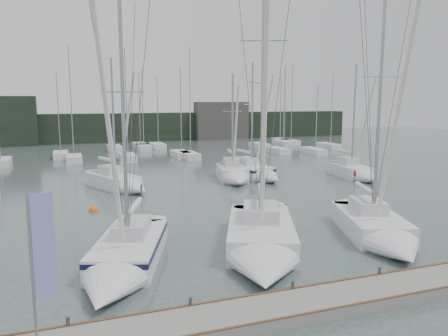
% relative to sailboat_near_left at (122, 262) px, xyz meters
% --- Properties ---
extents(ground, '(160.00, 160.00, 0.00)m').
position_rel_sailboat_near_left_xyz_m(ground, '(7.77, -0.50, -0.55)').
color(ground, '#414F4D').
rests_on(ground, ground).
extents(dock, '(24.00, 2.00, 0.40)m').
position_rel_sailboat_near_left_xyz_m(dock, '(7.77, -5.50, -0.35)').
color(dock, slate).
rests_on(dock, ground).
extents(far_treeline, '(90.00, 4.00, 5.00)m').
position_rel_sailboat_near_left_xyz_m(far_treeline, '(7.77, 61.50, 1.95)').
color(far_treeline, black).
rests_on(far_treeline, ground).
extents(far_building_right, '(10.00, 3.00, 7.00)m').
position_rel_sailboat_near_left_xyz_m(far_building_right, '(25.77, 59.50, 2.95)').
color(far_building_right, '#413E3C').
rests_on(far_building_right, ground).
extents(mast_forest, '(57.05, 24.81, 14.76)m').
position_rel_sailboat_near_left_xyz_m(mast_forest, '(9.82, 41.29, -0.08)').
color(mast_forest, silver).
rests_on(mast_forest, ground).
extents(sailboat_near_left, '(5.52, 9.26, 13.18)m').
position_rel_sailboat_near_left_xyz_m(sailboat_near_left, '(0.00, 0.00, 0.00)').
color(sailboat_near_left, silver).
rests_on(sailboat_near_left, ground).
extents(sailboat_near_center, '(6.92, 10.45, 17.41)m').
position_rel_sailboat_near_left_xyz_m(sailboat_near_center, '(6.42, -0.39, 0.03)').
color(sailboat_near_center, silver).
rests_on(sailboat_near_center, ground).
extents(sailboat_near_right, '(5.60, 9.07, 14.64)m').
position_rel_sailboat_near_left_xyz_m(sailboat_near_right, '(13.23, -0.53, -0.01)').
color(sailboat_near_right, silver).
rests_on(sailboat_near_right, ground).
extents(sailboat_mid_b, '(5.20, 8.03, 11.58)m').
position_rel_sailboat_near_left_xyz_m(sailboat_mid_b, '(2.22, 18.05, -0.01)').
color(sailboat_mid_b, silver).
rests_on(sailboat_mid_b, ground).
extents(sailboat_mid_c, '(3.92, 7.45, 10.57)m').
position_rel_sailboat_near_left_xyz_m(sailboat_mid_c, '(12.33, 18.40, 0.03)').
color(sailboat_mid_c, silver).
rests_on(sailboat_mid_c, ground).
extents(sailboat_mid_d, '(3.41, 8.22, 11.71)m').
position_rel_sailboat_near_left_xyz_m(sailboat_mid_d, '(14.89, 18.94, 0.02)').
color(sailboat_mid_d, silver).
rests_on(sailboat_mid_d, ground).
extents(sailboat_mid_e, '(3.28, 7.64, 11.49)m').
position_rel_sailboat_near_left_xyz_m(sailboat_mid_e, '(23.80, 15.70, -0.01)').
color(sailboat_mid_e, silver).
rests_on(sailboat_mid_e, ground).
extents(buoy_b, '(0.49, 0.49, 0.49)m').
position_rel_sailboat_near_left_xyz_m(buoy_b, '(12.94, 13.70, -0.55)').
color(buoy_b, '#E15B14').
rests_on(buoy_b, ground).
extents(buoy_c, '(0.68, 0.68, 0.68)m').
position_rel_sailboat_near_left_xyz_m(buoy_c, '(-0.47, 11.80, -0.55)').
color(buoy_c, '#E15B14').
rests_on(buoy_c, ground).
extents(dock_banner, '(0.69, 0.22, 4.64)m').
position_rel_sailboat_near_left_xyz_m(dock_banner, '(-2.85, -5.53, 2.59)').
color(dock_banner, gray).
rests_on(dock_banner, dock).
extents(seagull, '(0.95, 0.43, 0.19)m').
position_rel_sailboat_near_left_xyz_m(seagull, '(7.36, 2.40, 7.77)').
color(seagull, white).
rests_on(seagull, ground).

